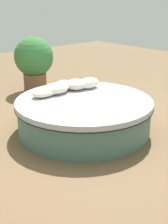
{
  "coord_description": "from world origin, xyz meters",
  "views": [
    {
      "loc": [
        3.36,
        3.79,
        2.26
      ],
      "look_at": [
        0.0,
        0.0,
        0.34
      ],
      "focal_mm": 50.0,
      "sensor_mm": 36.0,
      "label": 1
    }
  ],
  "objects_px": {
    "throw_pillow_3": "(55,89)",
    "throw_pillow_1": "(76,84)",
    "throw_pillow_0": "(89,83)",
    "throw_pillow_2": "(63,85)",
    "round_bed": "(84,115)",
    "throw_pillow_4": "(44,93)",
    "planter": "(34,60)"
  },
  "relations": [
    {
      "from": "throw_pillow_3",
      "to": "throw_pillow_1",
      "type": "bearing_deg",
      "value": 173.59
    },
    {
      "from": "throw_pillow_0",
      "to": "throw_pillow_2",
      "type": "relative_size",
      "value": 1.07
    },
    {
      "from": "round_bed",
      "to": "throw_pillow_4",
      "type": "relative_size",
      "value": 5.14
    },
    {
      "from": "throw_pillow_3",
      "to": "throw_pillow_4",
      "type": "relative_size",
      "value": 1.17
    },
    {
      "from": "throw_pillow_2",
      "to": "throw_pillow_4",
      "type": "xyz_separation_m",
      "value": [
        0.5,
        0.09,
        -0.02
      ]
    },
    {
      "from": "throw_pillow_4",
      "to": "planter",
      "type": "height_order",
      "value": "planter"
    },
    {
      "from": "throw_pillow_3",
      "to": "throw_pillow_4",
      "type": "distance_m",
      "value": 0.27
    },
    {
      "from": "round_bed",
      "to": "throw_pillow_2",
      "type": "bearing_deg",
      "value": -96.74
    },
    {
      "from": "throw_pillow_0",
      "to": "planter",
      "type": "xyz_separation_m",
      "value": [
        -0.19,
        -2.18,
        0.09
      ]
    },
    {
      "from": "throw_pillow_2",
      "to": "throw_pillow_3",
      "type": "relative_size",
      "value": 0.77
    },
    {
      "from": "throw_pillow_2",
      "to": "round_bed",
      "type": "bearing_deg",
      "value": 83.26
    },
    {
      "from": "round_bed",
      "to": "throw_pillow_0",
      "type": "height_order",
      "value": "throw_pillow_0"
    },
    {
      "from": "round_bed",
      "to": "planter",
      "type": "relative_size",
      "value": 1.79
    },
    {
      "from": "throw_pillow_3",
      "to": "planter",
      "type": "height_order",
      "value": "planter"
    },
    {
      "from": "round_bed",
      "to": "throw_pillow_0",
      "type": "distance_m",
      "value": 0.79
    },
    {
      "from": "round_bed",
      "to": "throw_pillow_2",
      "type": "xyz_separation_m",
      "value": [
        -0.08,
        -0.67,
        0.37
      ]
    },
    {
      "from": "throw_pillow_4",
      "to": "planter",
      "type": "bearing_deg",
      "value": -118.87
    },
    {
      "from": "throw_pillow_2",
      "to": "throw_pillow_1",
      "type": "bearing_deg",
      "value": 150.86
    },
    {
      "from": "throw_pillow_3",
      "to": "planter",
      "type": "distance_m",
      "value": 2.21
    },
    {
      "from": "round_bed",
      "to": "throw_pillow_3",
      "type": "relative_size",
      "value": 4.39
    },
    {
      "from": "throw_pillow_1",
      "to": "throw_pillow_2",
      "type": "bearing_deg",
      "value": -29.14
    },
    {
      "from": "planter",
      "to": "throw_pillow_4",
      "type": "bearing_deg",
      "value": 61.13
    },
    {
      "from": "throw_pillow_0",
      "to": "planter",
      "type": "bearing_deg",
      "value": -94.86
    },
    {
      "from": "round_bed",
      "to": "throw_pillow_0",
      "type": "xyz_separation_m",
      "value": [
        -0.52,
        -0.45,
        0.38
      ]
    },
    {
      "from": "throw_pillow_3",
      "to": "throw_pillow_2",
      "type": "bearing_deg",
      "value": -163.69
    },
    {
      "from": "planter",
      "to": "round_bed",
      "type": "bearing_deg",
      "value": 74.92
    },
    {
      "from": "round_bed",
      "to": "throw_pillow_1",
      "type": "xyz_separation_m",
      "value": [
        -0.29,
        -0.55,
        0.38
      ]
    },
    {
      "from": "round_bed",
      "to": "throw_pillow_4",
      "type": "bearing_deg",
      "value": -54.33
    },
    {
      "from": "throw_pillow_1",
      "to": "throw_pillow_4",
      "type": "bearing_deg",
      "value": -2.4
    },
    {
      "from": "throw_pillow_1",
      "to": "throw_pillow_2",
      "type": "height_order",
      "value": "throw_pillow_1"
    },
    {
      "from": "throw_pillow_0",
      "to": "throw_pillow_4",
      "type": "height_order",
      "value": "throw_pillow_0"
    },
    {
      "from": "throw_pillow_1",
      "to": "throw_pillow_4",
      "type": "distance_m",
      "value": 0.71
    }
  ]
}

